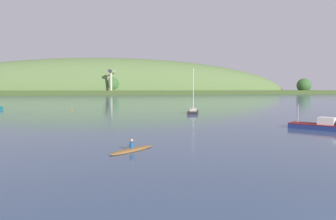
{
  "coord_description": "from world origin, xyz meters",
  "views": [
    {
      "loc": [
        -8.1,
        -5.88,
        4.65
      ],
      "look_at": [
        4.39,
        39.81,
        1.39
      ],
      "focal_mm": 32.67,
      "sensor_mm": 36.0,
      "label": 1
    }
  ],
  "objects": [
    {
      "name": "sailboat_midwater_white",
      "position": [
        11.9,
        48.98,
        0.14
      ],
      "size": [
        4.05,
        6.23,
        9.45
      ],
      "rotation": [
        0.0,
        0.0,
        1.17
      ],
      "color": "#232328",
      "rests_on": "ground"
    },
    {
      "name": "far_shoreline_hill",
      "position": [
        20.43,
        267.13,
        0.13
      ],
      "size": [
        418.0,
        75.2,
        63.65
      ],
      "rotation": [
        0.0,
        0.0,
        -0.02
      ],
      "color": "#3C4E24",
      "rests_on": "ground"
    },
    {
      "name": "mooring_buoy_foreground",
      "position": [
        -10.97,
        66.22,
        0.0
      ],
      "size": [
        0.46,
        0.46,
        0.54
      ],
      "color": "#EA5B19",
      "rests_on": "ground"
    },
    {
      "name": "dockside_crane",
      "position": [
        11.83,
        232.55,
        9.42
      ],
      "size": [
        7.1,
        11.95,
        19.83
      ],
      "rotation": [
        0.0,
        0.0,
        1.14
      ],
      "color": "#4C4C51",
      "rests_on": "ground"
    },
    {
      "name": "canoe_with_paddler",
      "position": [
        -4.74,
        16.7,
        0.09
      ],
      "size": [
        4.03,
        3.36,
        1.02
      ],
      "rotation": [
        0.0,
        0.0,
        0.65
      ],
      "color": "brown",
      "rests_on": "ground"
    },
    {
      "name": "fishing_boat_moored",
      "position": [
        18.15,
        23.1,
        0.27
      ],
      "size": [
        5.12,
        6.18,
        3.66
      ],
      "rotation": [
        0.0,
        0.0,
        5.3
      ],
      "color": "navy",
      "rests_on": "ground"
    }
  ]
}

